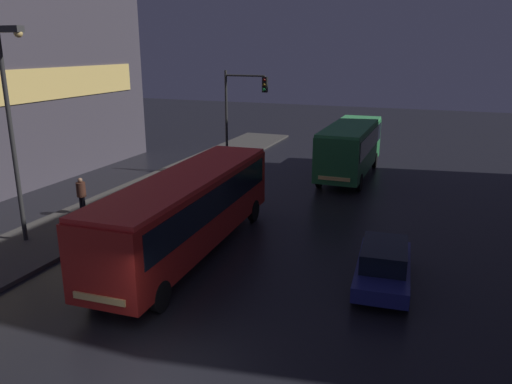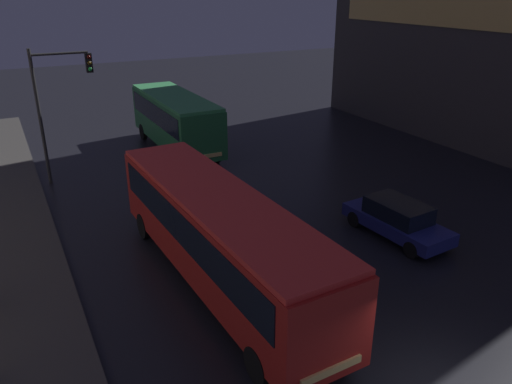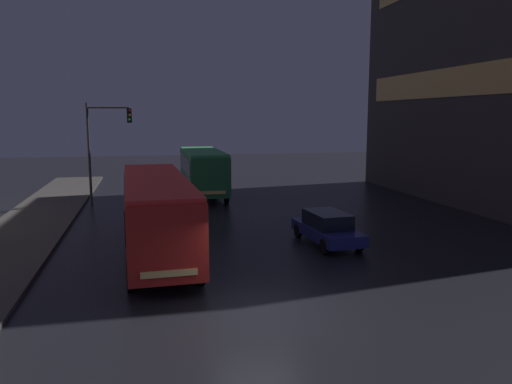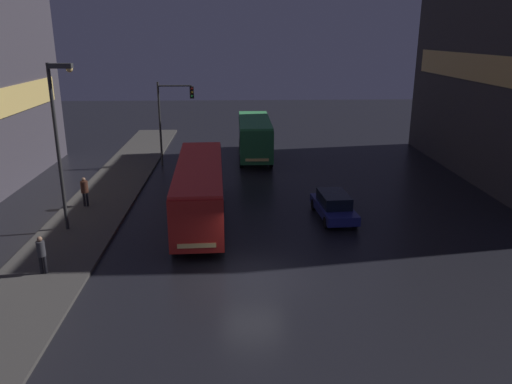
{
  "view_description": "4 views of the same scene",
  "coord_description": "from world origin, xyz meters",
  "px_view_note": "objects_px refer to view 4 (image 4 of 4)",
  "views": [
    {
      "loc": [
        6.27,
        -9.03,
        7.84
      ],
      "look_at": [
        -0.86,
        9.64,
        2.02
      ],
      "focal_mm": 35.0,
      "sensor_mm": 36.0,
      "label": 1
    },
    {
      "loc": [
        -8.15,
        -5.85,
        9.14
      ],
      "look_at": [
        -0.08,
        9.61,
        1.87
      ],
      "focal_mm": 35.0,
      "sensor_mm": 36.0,
      "label": 2
    },
    {
      "loc": [
        -3.03,
        -13.51,
        5.7
      ],
      "look_at": [
        1.83,
        8.5,
        2.24
      ],
      "focal_mm": 35.0,
      "sensor_mm": 36.0,
      "label": 3
    },
    {
      "loc": [
        -0.63,
        -19.16,
        9.91
      ],
      "look_at": [
        0.41,
        7.12,
        1.57
      ],
      "focal_mm": 35.0,
      "sensor_mm": 36.0,
      "label": 4
    }
  ],
  "objects_px": {
    "car_taxi": "(334,205)",
    "bus_near": "(200,186)",
    "street_lamp_sidewalk": "(59,124)",
    "pedestrian_near": "(41,252)",
    "pedestrian_mid": "(85,189)",
    "traffic_light_main": "(171,111)",
    "bus_far": "(255,134)"
  },
  "relations": [
    {
      "from": "bus_near",
      "to": "bus_far",
      "type": "height_order",
      "value": "bus_far"
    },
    {
      "from": "car_taxi",
      "to": "street_lamp_sidewalk",
      "type": "xyz_separation_m",
      "value": [
        -14.12,
        -1.44,
        4.93
      ]
    },
    {
      "from": "bus_near",
      "to": "pedestrian_near",
      "type": "bearing_deg",
      "value": 44.59
    },
    {
      "from": "pedestrian_near",
      "to": "car_taxi",
      "type": "bearing_deg",
      "value": 61.27
    },
    {
      "from": "bus_near",
      "to": "car_taxi",
      "type": "distance_m",
      "value": 7.56
    },
    {
      "from": "bus_near",
      "to": "pedestrian_near",
      "type": "xyz_separation_m",
      "value": [
        -6.25,
        -6.66,
        -0.84
      ]
    },
    {
      "from": "bus_far",
      "to": "pedestrian_mid",
      "type": "relative_size",
      "value": 5.18
    },
    {
      "from": "bus_near",
      "to": "pedestrian_near",
      "type": "relative_size",
      "value": 6.96
    },
    {
      "from": "car_taxi",
      "to": "bus_near",
      "type": "bearing_deg",
      "value": -4.84
    },
    {
      "from": "pedestrian_mid",
      "to": "street_lamp_sidewalk",
      "type": "bearing_deg",
      "value": -48.0
    },
    {
      "from": "bus_far",
      "to": "car_taxi",
      "type": "bearing_deg",
      "value": 104.93
    },
    {
      "from": "pedestrian_near",
      "to": "street_lamp_sidewalk",
      "type": "distance_m",
      "value": 6.87
    },
    {
      "from": "car_taxi",
      "to": "pedestrian_near",
      "type": "relative_size",
      "value": 2.68
    },
    {
      "from": "pedestrian_mid",
      "to": "car_taxi",
      "type": "bearing_deg",
      "value": 28.92
    },
    {
      "from": "pedestrian_near",
      "to": "street_lamp_sidewalk",
      "type": "xyz_separation_m",
      "value": [
        -0.42,
        5.15,
        4.54
      ]
    },
    {
      "from": "traffic_light_main",
      "to": "street_lamp_sidewalk",
      "type": "xyz_separation_m",
      "value": [
        -3.73,
        -13.67,
        1.34
      ]
    },
    {
      "from": "bus_far",
      "to": "street_lamp_sidewalk",
      "type": "height_order",
      "value": "street_lamp_sidewalk"
    },
    {
      "from": "bus_far",
      "to": "pedestrian_mid",
      "type": "height_order",
      "value": "bus_far"
    },
    {
      "from": "traffic_light_main",
      "to": "street_lamp_sidewalk",
      "type": "relative_size",
      "value": 0.77
    },
    {
      "from": "pedestrian_mid",
      "to": "traffic_light_main",
      "type": "relative_size",
      "value": 0.27
    },
    {
      "from": "street_lamp_sidewalk",
      "to": "pedestrian_near",
      "type": "bearing_deg",
      "value": -85.36
    },
    {
      "from": "traffic_light_main",
      "to": "street_lamp_sidewalk",
      "type": "bearing_deg",
      "value": -105.25
    },
    {
      "from": "bus_far",
      "to": "car_taxi",
      "type": "distance_m",
      "value": 15.07
    },
    {
      "from": "traffic_light_main",
      "to": "street_lamp_sidewalk",
      "type": "distance_m",
      "value": 14.23
    },
    {
      "from": "traffic_light_main",
      "to": "pedestrian_mid",
      "type": "bearing_deg",
      "value": -111.77
    },
    {
      "from": "bus_far",
      "to": "traffic_light_main",
      "type": "bearing_deg",
      "value": 19.05
    },
    {
      "from": "car_taxi",
      "to": "street_lamp_sidewalk",
      "type": "distance_m",
      "value": 15.03
    },
    {
      "from": "bus_far",
      "to": "pedestrian_mid",
      "type": "bearing_deg",
      "value": 49.35
    },
    {
      "from": "bus_near",
      "to": "street_lamp_sidewalk",
      "type": "xyz_separation_m",
      "value": [
        -6.66,
        -1.51,
        3.7
      ]
    },
    {
      "from": "pedestrian_near",
      "to": "street_lamp_sidewalk",
      "type": "relative_size",
      "value": 0.2
    },
    {
      "from": "car_taxi",
      "to": "traffic_light_main",
      "type": "bearing_deg",
      "value": -53.88
    },
    {
      "from": "bus_far",
      "to": "street_lamp_sidewalk",
      "type": "xyz_separation_m",
      "value": [
        -10.22,
        -15.93,
        3.66
      ]
    }
  ]
}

